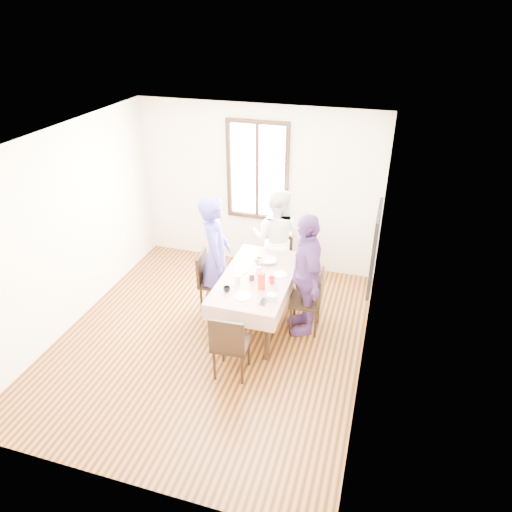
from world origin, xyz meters
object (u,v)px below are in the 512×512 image
dining_table (257,300)px  chair_left (215,282)px  person_left (215,256)px  person_right (306,275)px  chair_near (231,343)px  person_far (277,239)px  chair_right (306,301)px  chair_far (276,259)px

dining_table → chair_left: chair_left is taller
person_left → person_right: 1.32m
dining_table → person_left: size_ratio=0.88×
chair_near → person_far: bearing=86.4°
dining_table → chair_right: chair_right is taller
chair_far → person_right: bearing=123.7°
dining_table → person_far: 1.14m
chair_left → chair_right: bearing=81.0°
chair_far → chair_right: bearing=124.4°
person_left → person_far: size_ratio=1.09×
chair_near → person_left: (-0.66, 1.22, 0.43)m
dining_table → chair_near: (0.00, -1.07, 0.08)m
chair_far → person_far: person_far is taller
dining_table → person_left: person_left is taller
chair_right → chair_near: (-0.68, -1.12, 0.00)m
chair_left → person_right: person_right is taller
dining_table → chair_near: bearing=-90.0°
chair_left → person_far: size_ratio=0.56×
chair_far → person_left: (-0.66, -0.93, 0.43)m
person_far → chair_far: bearing=-86.7°
chair_far → person_far: 0.36m
chair_right → chair_near: bearing=145.8°
dining_table → person_far: size_ratio=0.96×
dining_table → chair_right: bearing=4.1°
chair_left → person_left: size_ratio=0.51×
chair_left → chair_near: same height
dining_table → chair_far: 1.08m
person_far → person_right: size_ratio=0.94×
chair_far → person_far: (0.00, -0.02, 0.36)m
dining_table → person_far: bearing=90.0°
person_right → dining_table: bearing=-110.1°
person_left → person_right: person_left is taller
chair_right → chair_far: bearing=30.3°
dining_table → chair_right: 0.68m
chair_right → dining_table: bearing=91.0°
chair_far → person_right: 1.29m
chair_near → chair_far: bearing=86.4°
chair_right → person_left: bearing=82.7°
chair_far → person_right: (0.66, -1.03, 0.42)m
chair_far → person_left: bearing=55.6°
person_right → person_left: bearing=-118.6°
chair_far → chair_near: same height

